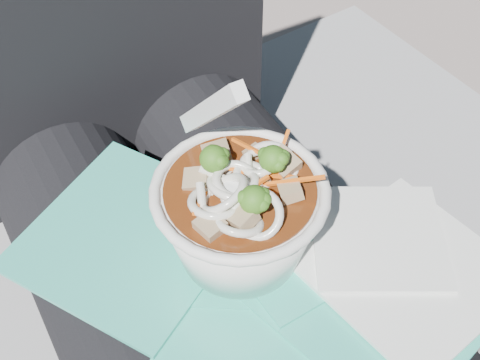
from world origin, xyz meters
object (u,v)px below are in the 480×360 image
udon_bowl (240,211)px  lap (229,305)px  plastic_bag (250,264)px  stone_ledge (180,337)px  person_body (184,220)px

udon_bowl → lap: bearing=143.0°
lap → udon_bowl: 0.14m
plastic_bag → udon_bowl: bearing=96.7°
stone_ledge → plastic_bag: (0.01, -0.17, 0.38)m
person_body → lap: bearing=-90.0°
stone_ledge → plastic_bag: 0.42m
person_body → plastic_bag: bearing=-84.8°
lap → person_body: 0.10m
stone_ledge → person_body: 0.33m
plastic_bag → udon_bowl: size_ratio=1.99×
lap → udon_bowl: bearing=-37.0°
plastic_bag → udon_bowl: (-0.00, 0.01, 0.06)m
lap → udon_bowl: (0.01, -0.01, 0.14)m
person_body → udon_bowl: bearing=-85.0°
stone_ledge → udon_bowl: size_ratio=5.42×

